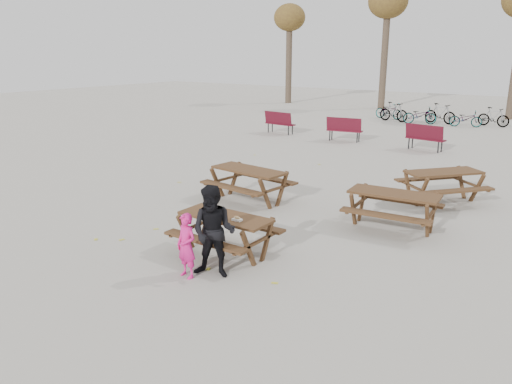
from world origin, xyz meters
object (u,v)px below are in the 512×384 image
Objects in this scene: child at (186,246)px; picnic_table_east at (393,211)px; soda_bottle at (213,211)px; main_picnic_table at (225,225)px; adult at (214,232)px; picnic_table_far at (442,187)px; food_tray at (237,220)px; picnic_table_north at (249,185)px.

child reaches higher than picnic_table_east.
soda_bottle is 4.06m from picnic_table_east.
soda_bottle is at bearing -150.24° from main_picnic_table.
picnic_table_far is (1.96, 6.71, -0.40)m from adult.
picnic_table_north is (-2.04, 3.18, -0.37)m from food_tray.
food_tray is at bearing -16.39° from main_picnic_table.
picnic_table_east is at bearing 73.19° from child.
food_tray is at bearing 1.26° from soda_bottle.
child is 0.60× the size of picnic_table_far.
soda_bottle is at bearing -178.74° from food_tray.
picnic_table_east is at bearing 62.59° from food_tray.
soda_bottle reaches higher than picnic_table_far.
picnic_table_east is (2.00, 4.37, -0.16)m from child.
food_tray is at bearing -158.74° from picnic_table_far.
picnic_table_far is at bearing 67.65° from main_picnic_table.
picnic_table_east is at bearing 48.08° from adult.
picnic_table_east reaches higher than main_picnic_table.
main_picnic_table is 1.12× the size of adult.
food_tray is 3.76m from picnic_table_east.
child is at bearing -74.63° from soda_bottle.
main_picnic_table is 10.59× the size of soda_bottle.
soda_bottle is 0.11× the size of adult.
soda_bottle is 0.09× the size of picnic_table_far.
main_picnic_table is 0.95× the size of picnic_table_far.
soda_bottle is 0.09× the size of picnic_table_north.
food_tray is 0.57m from soda_bottle.
main_picnic_table is at bearing 101.71° from child.
picnic_table_far is (2.32, 7.01, -0.16)m from child.
main_picnic_table is 0.35m from soda_bottle.
main_picnic_table is at bearing -162.13° from picnic_table_far.
picnic_table_far is (4.08, 2.77, -0.02)m from picnic_table_north.
picnic_table_north is at bearing 114.81° from soda_bottle.
child reaches higher than picnic_table_north.
adult is at bearing -62.95° from main_picnic_table.
picnic_table_far is at bearing 79.41° from child.
picnic_table_north is at bearing 120.34° from child.
child is 4.81m from picnic_table_east.
soda_bottle is at bearing -58.99° from picnic_table_north.
adult is (0.44, -0.86, 0.22)m from main_picnic_table.
picnic_table_east is at bearing 55.54° from soda_bottle.
food_tray is 0.76m from adult.
child is 0.60× the size of picnic_table_east.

